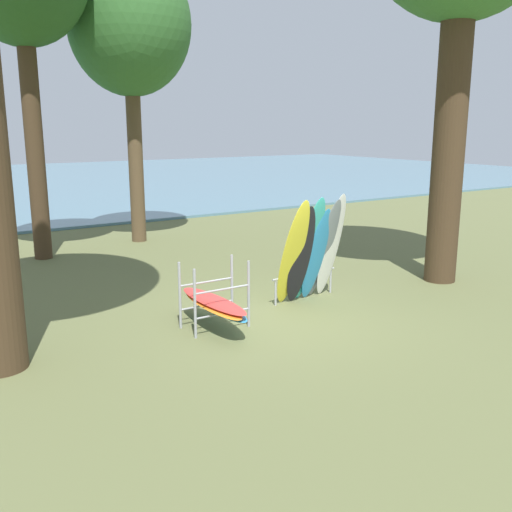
{
  "coord_description": "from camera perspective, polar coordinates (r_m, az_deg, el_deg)",
  "views": [
    {
      "loc": [
        -6.19,
        -8.67,
        3.66
      ],
      "look_at": [
        -0.07,
        0.77,
        1.1
      ],
      "focal_mm": 40.63,
      "sensor_mm": 36.0,
      "label": 1
    }
  ],
  "objects": [
    {
      "name": "leaning_board_pile",
      "position": [
        12.05,
        5.58,
        0.44
      ],
      "size": [
        1.73,
        0.98,
        2.28
      ],
      "color": "yellow",
      "rests_on": "ground"
    },
    {
      "name": "lake_water",
      "position": [
        39.32,
        -23.91,
        6.46
      ],
      "size": [
        80.0,
        36.0,
        0.1
      ],
      "primitive_type": "cube",
      "color": "slate",
      "rests_on": "ground"
    },
    {
      "name": "ground_plane",
      "position": [
        11.26,
        2.45,
        -6.15
      ],
      "size": [
        80.0,
        80.0,
        0.0
      ],
      "primitive_type": "plane",
      "color": "#60663D"
    },
    {
      "name": "board_storage_rack",
      "position": [
        10.64,
        -4.14,
        -4.63
      ],
      "size": [
        1.15,
        2.12,
        1.25
      ],
      "color": "#9EA0A5",
      "rests_on": "ground"
    },
    {
      "name": "tree_mid_behind",
      "position": [
        18.89,
        -12.34,
        21.24
      ],
      "size": [
        3.67,
        3.67,
        8.7
      ],
      "color": "brown",
      "rests_on": "ground"
    }
  ]
}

